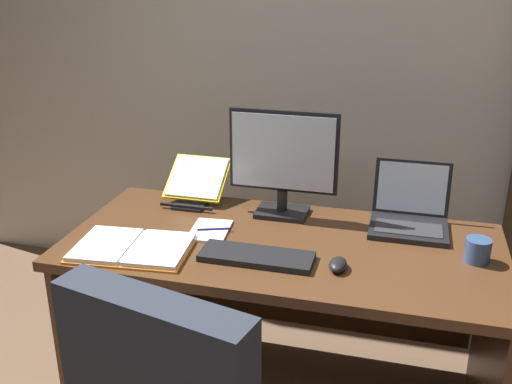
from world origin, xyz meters
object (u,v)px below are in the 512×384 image
object	(u,v)px
keyboard	(257,256)
open_binder	(133,248)
laptop	(410,215)
monitor	(283,163)
desk	(286,277)
computer_mouse	(338,265)
pen	(215,229)
coffee_mug	(478,250)
reading_stand_with_book	(196,182)
notepad	(210,230)

from	to	relation	value
keyboard	open_binder	bearing A→B (deg)	-174.00
laptop	monitor	bearing A→B (deg)	-179.56
desk	computer_mouse	xyz separation A→B (m)	(0.24, -0.25, 0.22)
laptop	pen	size ratio (longest dim) A/B	2.23
coffee_mug	pen	bearing A→B (deg)	-179.52
monitor	reading_stand_with_book	bearing A→B (deg)	171.35
reading_stand_with_book	desk	bearing A→B (deg)	-27.91
notepad	pen	bearing A→B (deg)	0.00
laptop	keyboard	xyz separation A→B (m)	(-0.54, -0.44, -0.04)
keyboard	pen	world-z (taller)	keyboard
monitor	reading_stand_with_book	distance (m)	0.45
pen	notepad	bearing A→B (deg)	180.00
monitor	notepad	distance (m)	0.42
reading_stand_with_book	open_binder	bearing A→B (deg)	-95.88
monitor	laptop	world-z (taller)	monitor
reading_stand_with_book	open_binder	world-z (taller)	reading_stand_with_book
reading_stand_with_book	coffee_mug	xyz separation A→B (m)	(1.20, -0.31, -0.04)
pen	laptop	bearing A→B (deg)	18.59
keyboard	computer_mouse	distance (m)	0.30
reading_stand_with_book	pen	world-z (taller)	reading_stand_with_book
desk	keyboard	bearing A→B (deg)	-103.66
keyboard	open_binder	size ratio (longest dim) A/B	0.90
desk	notepad	distance (m)	0.37
computer_mouse	coffee_mug	world-z (taller)	coffee_mug
reading_stand_with_book	notepad	bearing A→B (deg)	-61.24
keyboard	pen	distance (m)	0.29
laptop	keyboard	bearing A→B (deg)	-140.58
laptop	computer_mouse	world-z (taller)	laptop
open_binder	coffee_mug	distance (m)	1.28
reading_stand_with_book	coffee_mug	size ratio (longest dim) A/B	3.01
keyboard	reading_stand_with_book	distance (m)	0.66
laptop	reading_stand_with_book	size ratio (longest dim) A/B	1.12
monitor	pen	world-z (taller)	monitor
monitor	open_binder	xyz separation A→B (m)	(-0.48, -0.49, -0.22)
keyboard	monitor	bearing A→B (deg)	90.00
desk	coffee_mug	size ratio (longest dim) A/B	18.42
coffee_mug	notepad	bearing A→B (deg)	-179.53
desk	computer_mouse	distance (m)	0.41
open_binder	coffee_mug	xyz separation A→B (m)	(1.26, 0.24, 0.03)
reading_stand_with_book	notepad	world-z (taller)	reading_stand_with_book
laptop	coffee_mug	size ratio (longest dim) A/B	3.37
monitor	notepad	world-z (taller)	monitor
reading_stand_with_book	notepad	xyz separation A→B (m)	(0.17, -0.32, -0.08)
computer_mouse	reading_stand_with_book	world-z (taller)	reading_stand_with_book
desk	notepad	size ratio (longest dim) A/B	8.11
desk	open_binder	bearing A→B (deg)	-151.05
reading_stand_with_book	notepad	size ratio (longest dim) A/B	1.33
pen	coffee_mug	world-z (taller)	coffee_mug
reading_stand_with_book	open_binder	xyz separation A→B (m)	(-0.06, -0.55, -0.07)
pen	computer_mouse	bearing A→B (deg)	-19.31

